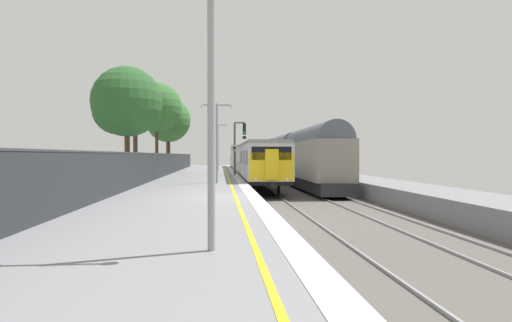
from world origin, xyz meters
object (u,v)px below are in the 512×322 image
(speed_limit_sign, at_px, (234,156))
(freight_train_adjacent_track, at_px, (284,156))
(commuter_train_at_platform, at_px, (248,159))
(background_tree_right, at_px, (168,121))
(signal_gantry, at_px, (238,142))
(background_tree_back, at_px, (156,109))
(background_tree_left, at_px, (133,103))
(background_tree_centre, at_px, (125,104))
(platform_lamp_mid, at_px, (217,135))
(platform_lamp_near, at_px, (211,79))
(platform_lamp_far, at_px, (218,143))

(speed_limit_sign, bearing_deg, freight_train_adjacent_track, 62.16)
(commuter_train_at_platform, xyz_separation_m, background_tree_right, (-8.28, -2.24, 3.86))
(freight_train_adjacent_track, bearing_deg, signal_gantry, -121.87)
(freight_train_adjacent_track, distance_m, background_tree_back, 15.10)
(freight_train_adjacent_track, relative_size, background_tree_left, 5.91)
(background_tree_back, bearing_deg, commuter_train_at_platform, 35.59)
(background_tree_centre, distance_m, background_tree_back, 14.55)
(freight_train_adjacent_track, distance_m, background_tree_centre, 24.82)
(signal_gantry, distance_m, platform_lamp_mid, 11.84)
(background_tree_right, bearing_deg, platform_lamp_mid, -74.30)
(platform_lamp_near, distance_m, platform_lamp_far, 37.64)
(background_tree_back, bearing_deg, platform_lamp_near, -80.26)
(platform_lamp_near, bearing_deg, platform_lamp_far, 90.00)
(freight_train_adjacent_track, bearing_deg, background_tree_right, -168.19)
(platform_lamp_far, bearing_deg, background_tree_centre, -105.39)
(commuter_train_at_platform, height_order, platform_lamp_mid, platform_lamp_mid)
(signal_gantry, xyz_separation_m, background_tree_centre, (-7.15, -12.37, 1.80))
(platform_lamp_mid, bearing_deg, background_tree_centre, -172.93)
(speed_limit_sign, xyz_separation_m, background_tree_centre, (-6.76, -10.08, 3.03))
(background_tree_right, bearing_deg, freight_train_adjacent_track, 11.81)
(background_tree_right, bearing_deg, background_tree_left, -94.50)
(speed_limit_sign, distance_m, platform_lamp_mid, 9.60)
(commuter_train_at_platform, height_order, background_tree_right, background_tree_right)
(speed_limit_sign, height_order, platform_lamp_near, platform_lamp_near)
(signal_gantry, bearing_deg, background_tree_centre, -120.03)
(speed_limit_sign, bearing_deg, background_tree_centre, -123.86)
(speed_limit_sign, distance_m, background_tree_left, 9.26)
(platform_lamp_near, height_order, platform_lamp_far, platform_lamp_near)
(background_tree_back, bearing_deg, platform_lamp_mid, -67.95)
(commuter_train_at_platform, distance_m, freight_train_adjacent_track, 4.04)
(freight_train_adjacent_track, height_order, platform_lamp_near, platform_lamp_near)
(signal_gantry, height_order, background_tree_centre, background_tree_centre)
(platform_lamp_mid, xyz_separation_m, platform_lamp_far, (-0.00, 18.82, 0.04))
(background_tree_right, relative_size, background_tree_back, 0.90)
(freight_train_adjacent_track, distance_m, background_tree_left, 20.47)
(background_tree_left, bearing_deg, platform_lamp_near, -76.02)
(freight_train_adjacent_track, xyz_separation_m, platform_lamp_near, (-7.25, -39.31, 1.43))
(freight_train_adjacent_track, distance_m, speed_limit_sign, 12.53)
(signal_gantry, relative_size, platform_lamp_near, 0.89)
(platform_lamp_near, xyz_separation_m, background_tree_left, (-6.03, 24.21, 2.38))
(commuter_train_at_platform, relative_size, background_tree_centre, 6.18)
(freight_train_adjacent_track, bearing_deg, background_tree_left, -131.31)
(commuter_train_at_platform, xyz_separation_m, platform_lamp_near, (-3.25, -38.98, 1.82))
(freight_train_adjacent_track, relative_size, background_tree_right, 5.83)
(background_tree_centre, bearing_deg, platform_lamp_mid, 7.07)
(signal_gantry, xyz_separation_m, speed_limit_sign, (-0.39, -2.29, -1.23))
(platform_lamp_far, relative_size, background_tree_back, 0.59)
(speed_limit_sign, relative_size, background_tree_left, 0.35)
(platform_lamp_mid, bearing_deg, background_tree_left, 138.21)
(background_tree_left, relative_size, background_tree_centre, 1.08)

